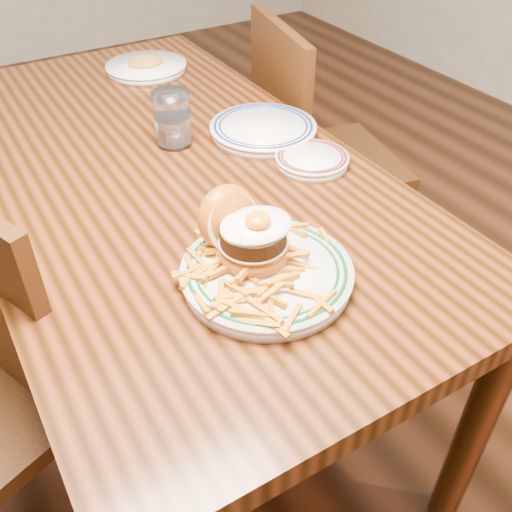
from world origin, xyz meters
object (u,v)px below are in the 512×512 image
chair_right (312,153)px  side_plate (312,159)px  table (165,195)px  main_plate (260,259)px

chair_right → side_plate: 0.59m
chair_right → side_plate: size_ratio=5.16×
table → chair_right: bearing=20.7°
main_plate → table: bearing=79.9°
main_plate → side_plate: bearing=33.0°
table → side_plate: bearing=-32.5°
table → chair_right: (0.61, 0.23, -0.17)m
chair_right → main_plate: chair_right is taller
table → chair_right: size_ratio=1.74×
table → main_plate: bearing=-91.4°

